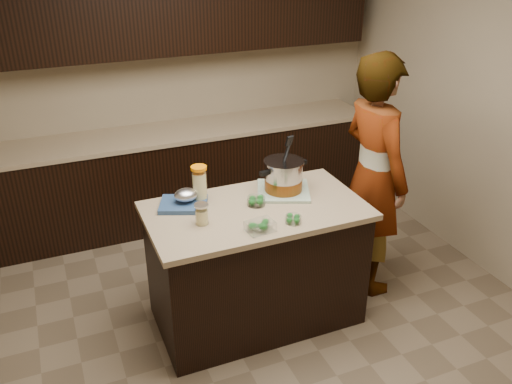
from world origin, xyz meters
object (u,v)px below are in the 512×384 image
(island, at_px, (256,264))
(person, at_px, (373,176))
(stock_pot, at_px, (284,178))
(lemonade_pitcher, at_px, (200,186))

(island, bearing_deg, person, 5.28)
(stock_pot, relative_size, person, 0.22)
(person, bearing_deg, island, 92.74)
(island, xyz_separation_m, stock_pot, (0.27, 0.15, 0.56))
(person, bearing_deg, lemonade_pitcher, 81.23)
(island, distance_m, lemonade_pitcher, 0.69)
(island, height_order, person, person)
(island, xyz_separation_m, person, (0.98, 0.09, 0.47))
(island, bearing_deg, lemonade_pitcher, 143.55)
(stock_pot, xyz_separation_m, person, (0.71, -0.06, -0.09))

